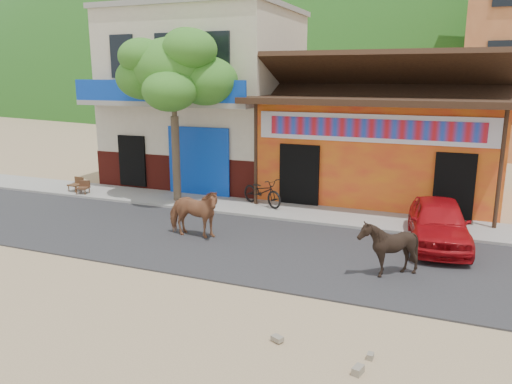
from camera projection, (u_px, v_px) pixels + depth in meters
ground at (223, 283)px, 11.09m from camera, size 120.00×120.00×0.00m
road at (263, 247)px, 13.34m from camera, size 60.00×5.00×0.04m
sidewalk at (302, 213)px, 16.49m from camera, size 60.00×2.00×0.12m
dance_club at (384, 148)px, 18.97m from camera, size 8.00×6.00×3.60m
cafe_building at (207, 99)px, 21.31m from camera, size 7.00×6.00×7.00m
hillside at (433, 21)px, 71.51m from camera, size 100.00×40.00×24.00m
tree at (174, 116)px, 17.28m from camera, size 3.00×3.00×6.00m
cow_tan at (193, 213)px, 13.98m from camera, size 1.70×0.81×1.42m
cow_dark at (388, 248)px, 11.29m from camera, size 1.30×1.18×1.33m
red_car at (439, 222)px, 13.36m from camera, size 1.95×3.85×1.26m
scooter at (262, 192)px, 17.14m from camera, size 1.94×1.40×0.97m
cafe_chair_left at (75, 179)px, 19.25m from camera, size 0.52×0.52×0.99m
cafe_chair_right at (82, 182)px, 18.85m from camera, size 0.50×0.50×0.90m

